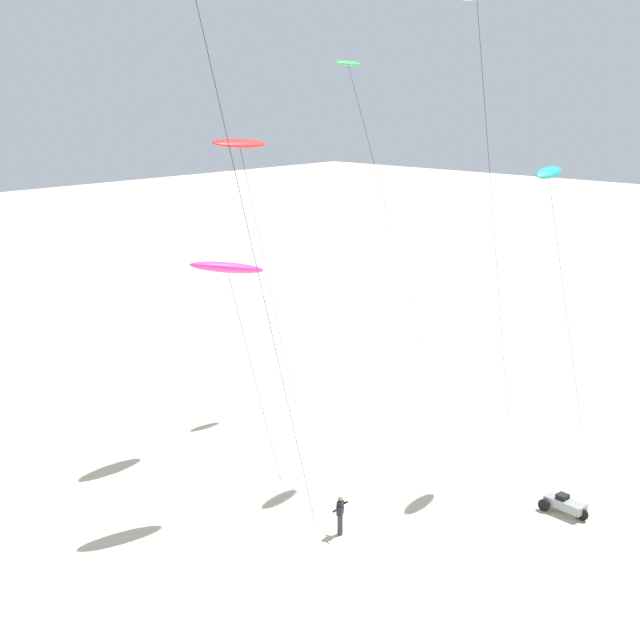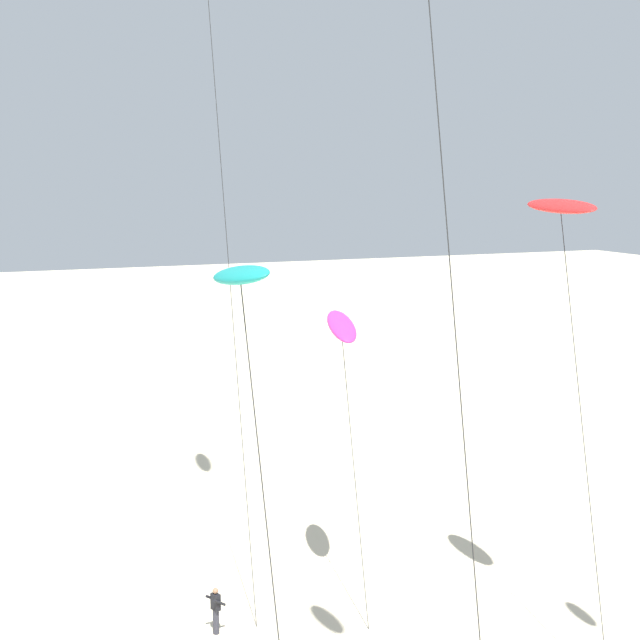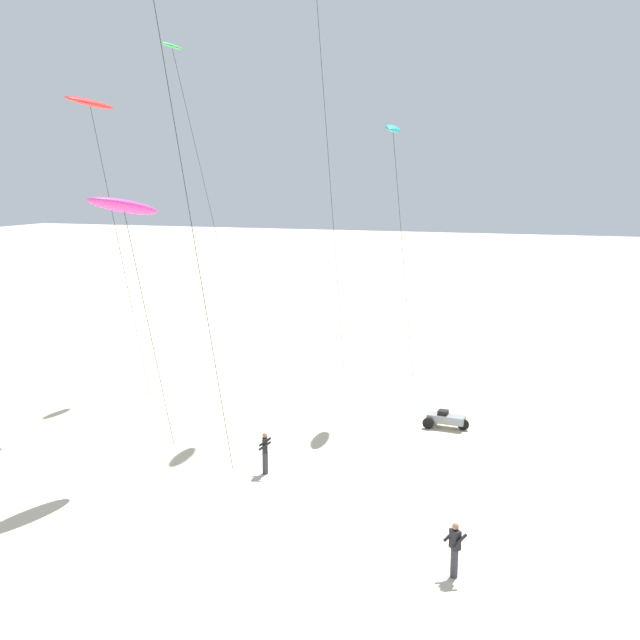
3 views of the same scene
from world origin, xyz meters
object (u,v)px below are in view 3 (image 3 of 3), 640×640
kite_green (174,55)px  beach_buggy (445,419)px  kite_magenta (124,207)px  kite_flyer_nearest (265,452)px  kite_teal (393,131)px  kite_red (90,104)px  kite_flyer_middle (455,548)px

kite_green → beach_buggy: bearing=-107.5°
kite_magenta → kite_flyer_nearest: bearing=-78.6°
kite_green → kite_teal: (-1.85, -12.90, -4.44)m
kite_red → kite_teal: size_ratio=1.07×
kite_flyer_middle → kite_red: bearing=62.2°
kite_green → kite_red: bearing=-177.6°
kite_magenta → kite_teal: 14.50m
kite_green → kite_red: 9.05m
beach_buggy → kite_flyer_nearest: bearing=143.3°
beach_buggy → kite_magenta: bearing=128.7°
kite_magenta → beach_buggy: 17.06m
kite_green → kite_magenta: kite_green is taller
kite_magenta → beach_buggy: bearing=-51.3°
beach_buggy → kite_teal: bearing=46.3°
kite_magenta → kite_red: size_ratio=0.72×
kite_flyer_middle → beach_buggy: 13.16m
kite_flyer_nearest → kite_green: bearing=39.6°
kite_flyer_nearest → beach_buggy: 9.60m
kite_magenta → kite_teal: bearing=-31.5°
kite_magenta → kite_flyer_nearest: (1.03, -5.13, -9.39)m
kite_green → kite_flyer_middle: kite_green is taller
kite_flyer_middle → beach_buggy: bearing=10.5°
kite_magenta → kite_red: (5.51, 5.16, 4.35)m
kite_flyer_nearest → beach_buggy: kite_flyer_nearest is taller
kite_teal → kite_flyer_middle: size_ratio=8.42×
kite_teal → beach_buggy: bearing=-133.7°
kite_magenta → beach_buggy: kite_magenta is taller
kite_red → kite_magenta: bearing=-136.9°
kite_flyer_nearest → beach_buggy: size_ratio=0.80×
kite_magenta → kite_flyer_middle: bearing=-107.6°
kite_green → kite_flyer_nearest: bearing=-140.4°
kite_green → kite_red: kite_green is taller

